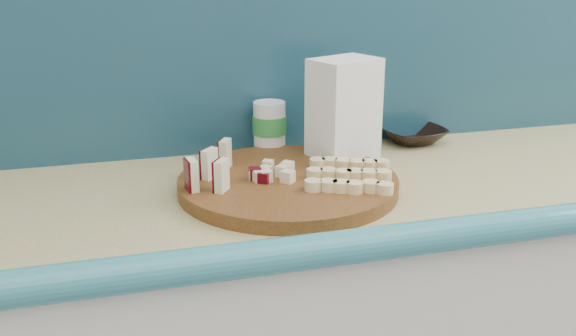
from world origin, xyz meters
The scene contains 9 objects.
backsplash centered at (0.10, 1.79, 1.16)m, with size 2.20×0.02×0.50m, color teal.
cutting_board centered at (-0.08, 1.48, 0.92)m, with size 0.45×0.45×0.03m, color #44260E.
apple_wedges centered at (-0.23, 1.50, 0.97)m, with size 0.12×0.18×0.06m.
apple_chunks centered at (-0.11, 1.49, 0.95)m, with size 0.07×0.07×0.02m.
banana_slices centered at (0.04, 1.44, 0.95)m, with size 0.21×0.21×0.02m.
brown_bowl centered at (0.32, 1.73, 0.93)m, with size 0.16×0.16×0.04m, color black.
flour_bag centered at (0.08, 1.60, 1.03)m, with size 0.14×0.10×0.25m, color white.
canister centered at (-0.06, 1.73, 0.98)m, with size 0.08×0.08×0.13m.
banana_peel centered at (0.00, 1.67, 0.91)m, with size 0.20×0.17×0.01m.
Camera 1 is at (-0.41, 0.29, 1.39)m, focal length 40.00 mm.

